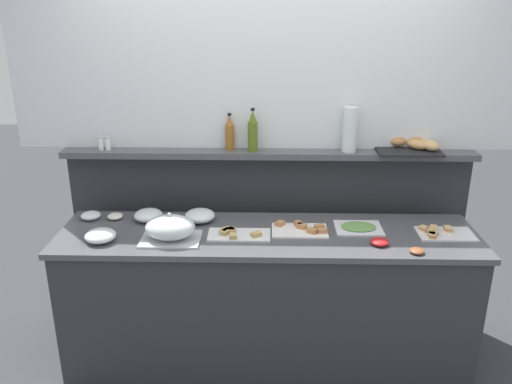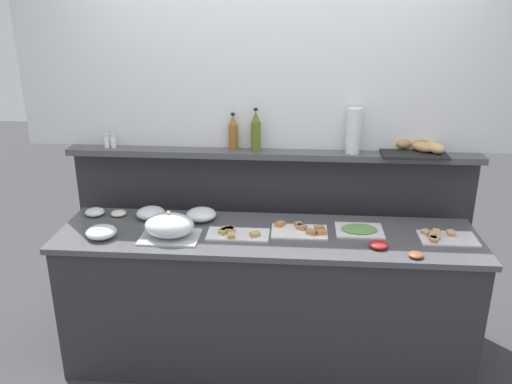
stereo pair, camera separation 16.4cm
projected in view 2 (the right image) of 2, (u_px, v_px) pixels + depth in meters
The scene contains 22 objects.
ground_plane at pixel (271, 308), 4.00m from camera, with size 12.00×12.00×0.00m, color #38383D.
buffet_counter at pixel (266, 299), 3.28m from camera, with size 2.49×0.63×0.90m.
back_ledge_unit at pixel (271, 233), 3.66m from camera, with size 2.65×0.22×1.29m.
upper_wall_panel at pixel (273, 43), 3.24m from camera, with size 3.25×0.08×1.31m, color silver.
sandwich_platter_side at pixel (444, 237), 3.05m from camera, with size 0.32×0.20×0.04m.
sandwich_platter_rear at pixel (236, 233), 3.09m from camera, with size 0.36×0.18×0.04m.
sandwich_platter_front at pixel (301, 230), 3.14m from camera, with size 0.33×0.20×0.04m.
cold_cuts_platter at pixel (359, 230), 3.15m from camera, with size 0.28×0.22×0.02m.
serving_cloche at pixel (169, 226), 3.04m from camera, with size 0.34×0.24×0.17m.
glass_bowl_large at pixel (101, 232), 3.06m from camera, with size 0.18×0.18×0.07m.
glass_bowl_medium at pixel (95, 212), 3.37m from camera, with size 0.12×0.12×0.05m.
glass_bowl_small at pixel (201, 215), 3.30m from camera, with size 0.19×0.19×0.08m.
glass_bowl_extra at pixel (151, 213), 3.33m from camera, with size 0.18×0.18×0.07m.
condiment_bowl_dark at pixel (119, 213), 3.37m from camera, with size 0.10×0.10×0.03m, color silver.
condiment_bowl_cream at pixel (416, 255), 2.83m from camera, with size 0.08×0.08×0.03m, color brown.
condiment_bowl_teal at pixel (379, 245), 2.94m from camera, with size 0.11×0.11×0.04m, color red.
vinegar_bottle_amber at pixel (233, 133), 3.39m from camera, with size 0.06×0.06×0.24m.
olive_oil_bottle at pixel (256, 132), 3.34m from camera, with size 0.06×0.06×0.28m.
salt_shaker at pixel (107, 141), 3.44m from camera, with size 0.03×0.03×0.09m.
pepper_shaker at pixel (113, 141), 3.44m from camera, with size 0.03×0.03×0.09m.
bread_basket at pixel (418, 148), 3.32m from camera, with size 0.40×0.29×0.08m.
water_carafe at pixel (354, 131), 3.29m from camera, with size 0.09×0.09×0.28m, color silver.
Camera 2 is at (0.16, -2.84, 2.21)m, focal length 37.14 mm.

